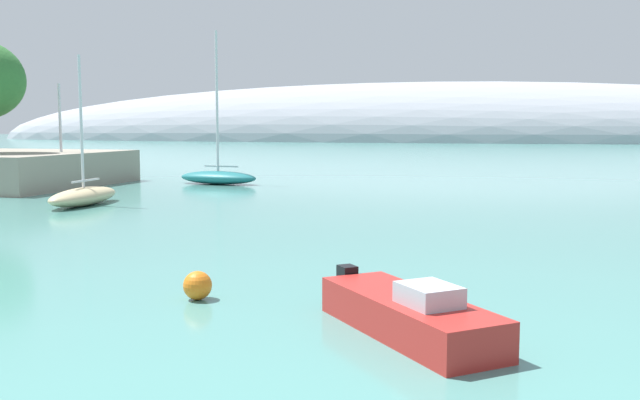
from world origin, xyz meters
TOP-DOWN VIEW (x-y plane):
  - distant_ridge at (-16.23, 195.25)m, footprint 266.72×51.82m
  - sailboat_teal_mid_mooring at (-10.72, 45.34)m, footprint 6.37×3.14m
  - sailboat_navy_outer_mooring at (-20.87, 41.33)m, footprint 6.68×6.04m
  - sailboat_sand_end_of_line at (-12.14, 30.88)m, footprint 2.23×6.10m
  - motorboat_red_foreground at (7.84, 12.21)m, footprint 4.31×4.65m
  - mooring_buoy_orange at (2.49, 13.72)m, footprint 0.70×0.70m

SIDE VIEW (x-z plane):
  - distant_ridge at x=-16.23m, z-range -16.19..16.19m
  - mooring_buoy_orange at x=2.49m, z-range 0.00..0.70m
  - motorboat_red_foreground at x=7.84m, z-range -0.16..1.02m
  - sailboat_navy_outer_mooring at x=-20.87m, z-range -3.10..4.04m
  - sailboat_sand_end_of_line at x=-12.14m, z-range -3.41..4.48m
  - sailboat_teal_mid_mooring at x=-10.72m, z-range -4.84..6.06m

